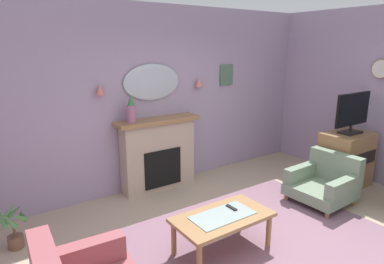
# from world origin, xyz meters

# --- Properties ---
(floor) EXTENTS (6.90, 5.83, 0.10)m
(floor) POSITION_xyz_m (0.00, 0.00, -0.05)
(floor) COLOR tan
(floor) RESTS_ON ground
(wall_back) EXTENTS (6.90, 0.10, 2.88)m
(wall_back) POSITION_xyz_m (0.00, 2.46, 1.44)
(wall_back) COLOR #9E8CA8
(wall_back) RESTS_ON ground
(patterned_rug) EXTENTS (3.20, 2.40, 0.01)m
(patterned_rug) POSITION_xyz_m (0.00, 0.20, 0.01)
(patterned_rug) COLOR #7F5B6B
(patterned_rug) RESTS_ON ground
(fireplace) EXTENTS (1.36, 0.36, 1.16)m
(fireplace) POSITION_xyz_m (-0.18, 2.24, 0.57)
(fireplace) COLOR tan
(fireplace) RESTS_ON ground
(mantel_vase_centre) EXTENTS (0.14, 0.14, 0.42)m
(mantel_vase_centre) POSITION_xyz_m (-0.63, 2.21, 1.34)
(mantel_vase_centre) COLOR #9E6084
(mantel_vase_centre) RESTS_ON fireplace
(wall_mirror) EXTENTS (0.96, 0.06, 0.56)m
(wall_mirror) POSITION_xyz_m (-0.18, 2.38, 1.71)
(wall_mirror) COLOR #B2BCC6
(wall_sconce_left) EXTENTS (0.14, 0.14, 0.14)m
(wall_sconce_left) POSITION_xyz_m (-1.03, 2.33, 1.66)
(wall_sconce_left) COLOR #D17066
(wall_sconce_right) EXTENTS (0.14, 0.14, 0.14)m
(wall_sconce_right) POSITION_xyz_m (0.67, 2.33, 1.66)
(wall_sconce_right) COLOR #D17066
(wall_clock) EXTENTS (0.04, 0.31, 0.31)m
(wall_clock) POSITION_xyz_m (2.91, 0.49, 1.90)
(wall_clock) COLOR silver
(framed_picture) EXTENTS (0.28, 0.03, 0.36)m
(framed_picture) POSITION_xyz_m (1.32, 2.39, 1.75)
(framed_picture) COLOR #4C6B56
(coffee_table) EXTENTS (1.10, 0.60, 0.45)m
(coffee_table) POSITION_xyz_m (-0.44, 0.33, 0.38)
(coffee_table) COLOR olive
(coffee_table) RESTS_ON ground
(tv_remote) EXTENTS (0.04, 0.16, 0.02)m
(tv_remote) POSITION_xyz_m (-0.25, 0.39, 0.45)
(tv_remote) COLOR black
(tv_remote) RESTS_ON coffee_table
(armchair_near_fireplace) EXTENTS (0.84, 0.84, 0.71)m
(armchair_near_fireplace) POSITION_xyz_m (1.62, 0.44, 0.31)
(armchair_near_fireplace) COLOR gray
(armchair_near_fireplace) RESTS_ON ground
(tv_cabinet) EXTENTS (0.80, 0.57, 0.90)m
(tv_cabinet) POSITION_xyz_m (2.40, 0.60, 0.45)
(tv_cabinet) COLOR olive
(tv_cabinet) RESTS_ON ground
(tv_flatscreen) EXTENTS (0.84, 0.24, 0.65)m
(tv_flatscreen) POSITION_xyz_m (2.40, 0.58, 1.25)
(tv_flatscreen) COLOR black
(tv_flatscreen) RESTS_ON tv_cabinet
(potted_plant_small_fern) EXTENTS (0.32, 0.33, 0.52)m
(potted_plant_small_fern) POSITION_xyz_m (-2.35, 1.71, 0.26)
(potted_plant_small_fern) COLOR brown
(potted_plant_small_fern) RESTS_ON ground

